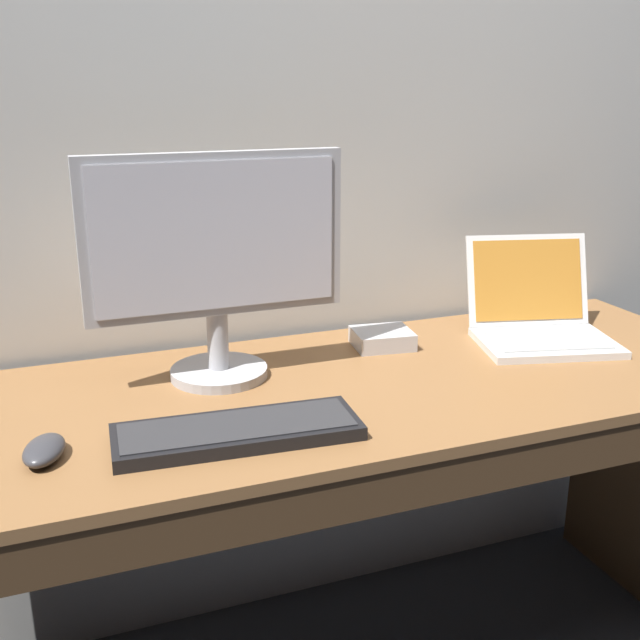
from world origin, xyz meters
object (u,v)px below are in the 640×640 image
external_drive_box (382,338)px  computer_mouse (44,450)px  laptop_white (540,322)px  external_monitor (216,259)px  wired_keyboard (237,431)px

external_drive_box → computer_mouse: bearing=-157.9°
laptop_white → external_monitor: (-0.76, 0.03, 0.21)m
laptop_white → computer_mouse: size_ratio=3.32×
external_monitor → wired_keyboard: size_ratio=1.20×
computer_mouse → external_drive_box: external_drive_box is taller
external_monitor → external_drive_box: external_monitor is taller
external_monitor → computer_mouse: 0.49m
laptop_white → external_drive_box: 0.38m
laptop_white → wired_keyboard: bearing=-162.7°
laptop_white → computer_mouse: bearing=-169.3°
computer_mouse → wired_keyboard: bearing=9.5°
external_drive_box → laptop_white: bearing=-14.5°
external_monitor → computer_mouse: (-0.35, -0.24, -0.24)m
laptop_white → external_monitor: bearing=177.6°
external_monitor → external_drive_box: 0.46m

